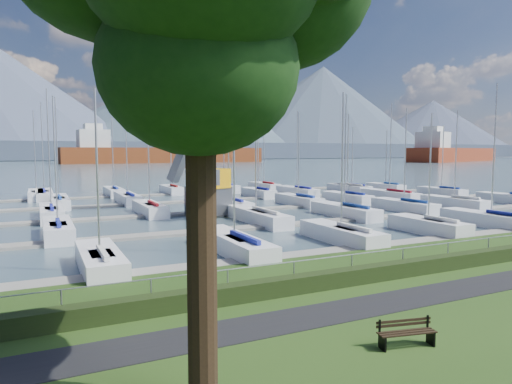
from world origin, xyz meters
TOP-DOWN VIEW (x-y plane):
  - path at (0.00, -3.00)m, footprint 160.00×2.00m
  - water at (0.00, 260.00)m, footprint 800.00×540.00m
  - hedge at (0.00, -0.40)m, footprint 80.00×0.70m
  - fence at (0.00, 0.00)m, footprint 80.00×0.04m
  - foothill at (0.00, 330.00)m, footprint 900.00×80.00m
  - mountains at (7.35, 404.62)m, footprint 1190.00×360.00m
  - docks at (0.00, 26.00)m, footprint 90.00×41.60m
  - bench_left at (-3.83, -6.31)m, footprint 1.85×0.80m
  - crane at (1.26, 25.19)m, footprint 7.80×12.89m
  - cargo_ship_mid at (43.53, 220.33)m, footprint 104.87×22.37m
  - cargo_ship_east at (205.49, 175.22)m, footprint 89.24×46.85m
  - sailboat_fleet at (-2.80, 29.53)m, footprint 75.56×49.44m

SIDE VIEW (x-z plane):
  - water at x=0.00m, z-range -0.50..-0.30m
  - docks at x=0.00m, z-range -0.34..-0.09m
  - path at x=0.00m, z-range -0.01..0.03m
  - hedge at x=0.00m, z-range 0.00..0.70m
  - bench_left at x=-3.83m, z-range -0.01..0.84m
  - fence at x=0.00m, z-range 1.18..1.22m
  - cargo_ship_mid at x=43.53m, z-range -7.25..14.25m
  - cargo_ship_east at x=205.49m, z-range -7.10..14.40m
  - crane at x=1.26m, z-range -5.85..16.50m
  - sailboat_fleet at x=-2.80m, z-range -1.32..11.99m
  - foothill at x=0.00m, z-range 0.00..12.00m
  - mountains at x=7.35m, z-range -10.82..104.18m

